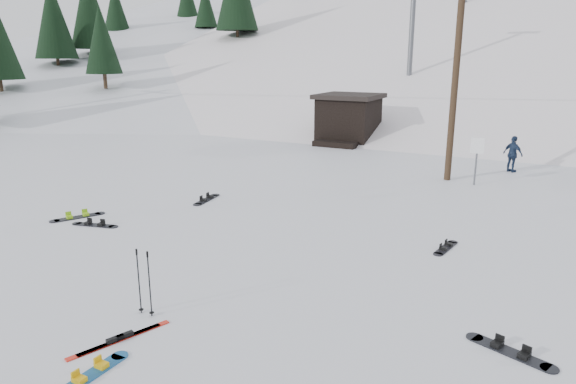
% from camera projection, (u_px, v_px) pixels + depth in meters
% --- Properties ---
extents(ground, '(200.00, 200.00, 0.00)m').
position_uv_depth(ground, '(192.00, 322.00, 9.69)').
color(ground, silver).
rests_on(ground, ground).
extents(ski_slope, '(60.00, 85.24, 65.97)m').
position_uv_depth(ski_slope, '(491.00, 205.00, 59.84)').
color(ski_slope, white).
rests_on(ski_slope, ground).
extents(ridge_left, '(47.54, 95.03, 58.38)m').
position_uv_depth(ridge_left, '(204.00, 176.00, 69.76)').
color(ridge_left, silver).
rests_on(ridge_left, ground).
extents(treeline_left, '(20.00, 64.00, 10.00)m').
position_uv_depth(treeline_left, '(173.00, 99.00, 59.18)').
color(treeline_left, black).
rests_on(treeline_left, ground).
extents(treeline_crest, '(50.00, 6.00, 10.00)m').
position_uv_depth(treeline_crest, '(522.00, 86.00, 83.27)').
color(treeline_crest, black).
rests_on(treeline_crest, ski_slope).
extents(utility_pole, '(2.00, 0.26, 9.00)m').
position_uv_depth(utility_pole, '(457.00, 61.00, 19.57)').
color(utility_pole, '#3A2819').
rests_on(utility_pole, ground).
extents(trail_sign, '(0.50, 0.09, 1.85)m').
position_uv_depth(trail_sign, '(477.00, 153.00, 19.59)').
color(trail_sign, '#595B60').
rests_on(trail_sign, ground).
extents(lift_hut, '(3.40, 4.10, 2.75)m').
position_uv_depth(lift_hut, '(348.00, 118.00, 29.50)').
color(lift_hut, black).
rests_on(lift_hut, ground).
extents(lift_tower_near, '(2.20, 0.36, 8.00)m').
position_uv_depth(lift_tower_near, '(413.00, 10.00, 35.13)').
color(lift_tower_near, '#595B60').
rests_on(lift_tower_near, ski_slope).
extents(hero_snowboard, '(0.29, 1.48, 0.10)m').
position_uv_depth(hero_snowboard, '(91.00, 374.00, 8.07)').
color(hero_snowboard, '#165893').
rests_on(hero_snowboard, ground).
extents(hero_skis, '(0.75, 1.82, 0.10)m').
position_uv_depth(hero_skis, '(120.00, 339.00, 9.06)').
color(hero_skis, '#B41E12').
rests_on(hero_skis, ground).
extents(ski_poles, '(0.37, 0.10, 1.33)m').
position_uv_depth(ski_poles, '(144.00, 282.00, 9.81)').
color(ski_poles, black).
rests_on(ski_poles, ground).
extents(board_scatter_a, '(1.46, 0.57, 0.10)m').
position_uv_depth(board_scatter_a, '(95.00, 225.00, 15.17)').
color(board_scatter_a, black).
rests_on(board_scatter_a, ground).
extents(board_scatter_b, '(0.46, 1.58, 0.11)m').
position_uv_depth(board_scatter_b, '(207.00, 199.00, 17.85)').
color(board_scatter_b, black).
rests_on(board_scatter_b, ground).
extents(board_scatter_c, '(0.91, 1.52, 0.12)m').
position_uv_depth(board_scatter_c, '(78.00, 217.00, 15.91)').
color(board_scatter_c, black).
rests_on(board_scatter_c, ground).
extents(board_scatter_d, '(1.51, 0.73, 0.11)m').
position_uv_depth(board_scatter_d, '(510.00, 351.00, 8.68)').
color(board_scatter_d, black).
rests_on(board_scatter_d, ground).
extents(board_scatter_f, '(0.42, 1.33, 0.09)m').
position_uv_depth(board_scatter_f, '(446.00, 248.00, 13.38)').
color(board_scatter_f, black).
rests_on(board_scatter_f, ground).
extents(skier_navy, '(0.98, 0.81, 1.56)m').
position_uv_depth(skier_navy, '(513.00, 154.00, 21.94)').
color(skier_navy, '#1B2A44').
rests_on(skier_navy, ground).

